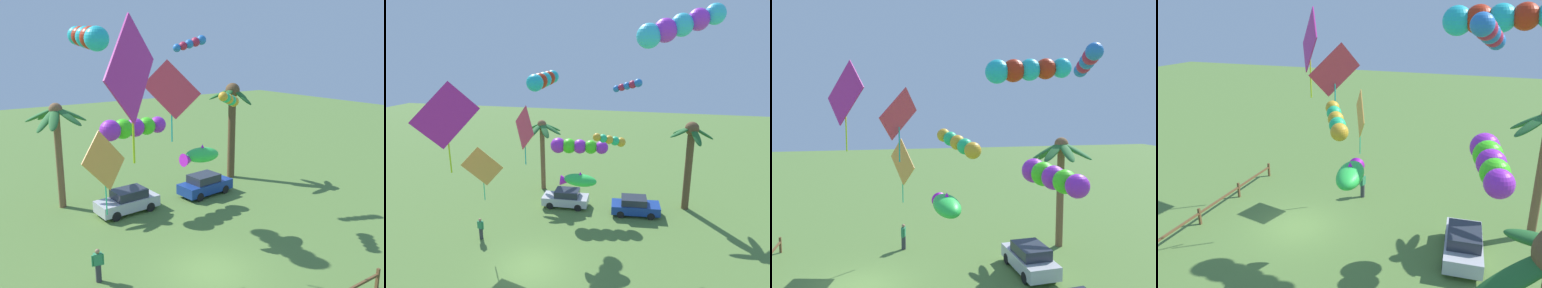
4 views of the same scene
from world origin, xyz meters
TOP-DOWN VIEW (x-y plane):
  - ground_plane at (0.00, 0.00)m, footprint 120.00×120.00m
  - palm_tree_0 at (9.84, 10.55)m, footprint 3.69×3.60m
  - palm_tree_1 at (-3.35, 11.76)m, footprint 3.81×3.74m
  - parked_car_0 at (5.75, 8.43)m, footprint 4.06×2.12m
  - parked_car_1 at (-0.17, 8.58)m, footprint 4.01×1.97m
  - spectator_0 at (-4.66, 2.13)m, footprint 0.54×0.30m
  - kite_tube_0 at (4.79, 8.78)m, footprint 2.24×0.96m
  - kite_diamond_1 at (-0.89, 1.90)m, footprint 1.97×1.90m
  - kite_tube_2 at (4.17, 4.00)m, footprint 2.03×1.42m
  - kite_tube_3 at (-2.08, 8.89)m, footprint 1.43×4.91m
  - kite_fish_4 at (2.06, 3.79)m, footprint 2.64×1.39m
  - kite_tube_5 at (0.65, 9.30)m, footprint 4.84×1.82m
  - kite_diamond_6 at (-4.22, -1.00)m, footprint 2.96×2.31m
  - kite_tube_7 at (7.61, -0.25)m, footprint 3.85×1.90m
  - kite_diamond_8 at (-4.11, 2.12)m, footprint 2.43×1.30m

SIDE VIEW (x-z plane):
  - ground_plane at x=0.00m, z-range 0.00..0.00m
  - parked_car_0 at x=5.75m, z-range 0.00..1.51m
  - parked_car_1 at x=-0.17m, z-range 0.00..1.51m
  - spectator_0 at x=-4.66m, z-range 0.02..1.61m
  - kite_fish_4 at x=2.06m, z-range 3.92..5.02m
  - palm_tree_1 at x=-3.35m, z-range 1.80..8.68m
  - kite_tube_5 at x=0.65m, z-range 4.60..5.92m
  - palm_tree_0 at x=9.84m, z-range 1.51..9.08m
  - kite_diamond_8 at x=-4.11m, z-range 3.57..7.37m
  - kite_tube_2 at x=4.17m, z-range 6.85..7.88m
  - kite_diamond_1 at x=-0.89m, z-range 6.48..10.19m
  - kite_diamond_6 at x=-4.22m, z-range 6.86..12.00m
  - kite_tube_0 at x=4.79m, z-range 9.92..11.01m
  - kite_tube_3 at x=-2.08m, z-range 10.03..11.50m
  - kite_tube_7 at x=7.61m, z-range 12.92..14.88m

